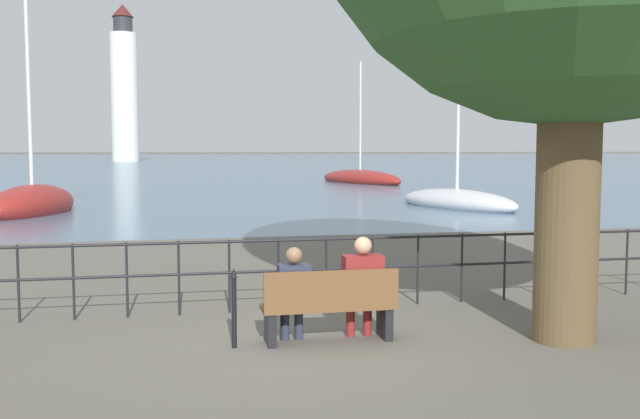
# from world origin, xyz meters

# --- Properties ---
(ground_plane) EXTENTS (1000.00, 1000.00, 0.00)m
(ground_plane) POSITION_xyz_m (0.00, 0.00, 0.00)
(ground_plane) COLOR #605B51
(harbor_water) EXTENTS (600.00, 300.00, 0.01)m
(harbor_water) POSITION_xyz_m (0.00, 160.34, 0.00)
(harbor_water) COLOR slate
(harbor_water) RESTS_ON ground_plane
(park_bench) EXTENTS (1.62, 0.45, 0.90)m
(park_bench) POSITION_xyz_m (0.00, -0.06, 0.43)
(park_bench) COLOR brown
(park_bench) RESTS_ON ground_plane
(seated_person_left) EXTENTS (0.38, 0.35, 1.17)m
(seated_person_left) POSITION_xyz_m (-0.42, 0.02, 0.64)
(seated_person_left) COLOR #2D3347
(seated_person_left) RESTS_ON ground_plane
(seated_person_right) EXTENTS (0.49, 0.35, 1.27)m
(seated_person_right) POSITION_xyz_m (0.42, 0.01, 0.70)
(seated_person_right) COLOR maroon
(seated_person_right) RESTS_ON ground_plane
(promenade_railing) EXTENTS (14.82, 0.04, 1.05)m
(promenade_railing) POSITION_xyz_m (-0.00, 1.75, 0.69)
(promenade_railing) COLOR black
(promenade_railing) RESTS_ON ground_plane
(closed_umbrella) EXTENTS (0.09, 0.09, 0.95)m
(closed_umbrella) POSITION_xyz_m (-1.14, -0.07, 0.53)
(closed_umbrella) COLOR black
(closed_umbrella) RESTS_ON ground_plane
(sailboat_0) EXTENTS (3.37, 5.82, 8.13)m
(sailboat_0) POSITION_xyz_m (-6.76, 18.81, 0.33)
(sailboat_0) COLOR maroon
(sailboat_0) RESTS_ON ground_plane
(sailboat_1) EXTENTS (4.94, 9.22, 8.60)m
(sailboat_1) POSITION_xyz_m (10.80, 38.92, 0.28)
(sailboat_1) COLOR maroon
(sailboat_1) RESTS_ON ground_plane
(sailboat_2) EXTENTS (3.86, 6.75, 9.63)m
(sailboat_2) POSITION_xyz_m (9.27, 18.29, 0.27)
(sailboat_2) COLOR silver
(sailboat_2) RESTS_ON ground_plane
(harbor_lighthouse) EXTENTS (4.88, 4.88, 28.45)m
(harbor_lighthouse) POSITION_xyz_m (-10.11, 127.87, 13.23)
(harbor_lighthouse) COLOR white
(harbor_lighthouse) RESTS_ON ground_plane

